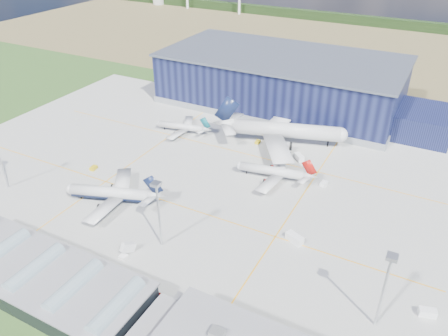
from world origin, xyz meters
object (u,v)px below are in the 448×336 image
light_mast_center (158,204)px  gse_tug_a (94,168)px  airliner_red (272,167)px  gse_tug_c (258,142)px  car_b (100,270)px  airliner_widebody (286,123)px  gse_van_a (295,238)px  airliner_regional (181,123)px  gse_van_b (299,157)px  light_mast_east (386,280)px  hangar (286,83)px  gse_cart_a (324,184)px  gse_van_c (427,312)px  airliner_navy (109,187)px  airstair (128,249)px  car_a (162,297)px  gse_tug_b (230,312)px  gse_cart_b (290,172)px

light_mast_center → gse_tug_a: light_mast_center is taller
airliner_red → gse_tug_c: airliner_red is taller
gse_tug_a → car_b: 59.54m
airliner_widebody → gse_van_a: 67.73m
airliner_regional → airliner_red: bearing=150.6°
airliner_red → gse_van_b: 19.81m
light_mast_east → airliner_widebody: light_mast_east is taller
light_mast_east → airliner_red: bearing=133.7°
hangar → gse_cart_a: bearing=-58.4°
gse_van_b → gse_van_c: (56.40, -61.73, -0.14)m
airliner_navy → airstair: 29.79m
hangar → gse_cart_a: (41.96, -68.26, -10.89)m
gse_tug_a → car_a: (63.12, -42.87, -0.00)m
light_mast_center → gse_cart_a: bearing=58.4°
light_mast_center → gse_tug_b: size_ratio=7.77×
gse_tug_b → gse_cart_b: gse_cart_b is taller
gse_van_c → airliner_regional: bearing=45.4°
hangar → car_a: hangar is taller
airliner_red → light_mast_east: bearing=124.2°
airliner_widebody → gse_tug_b: size_ratio=20.29×
car_a → airliner_red: bearing=4.7°
hangar → airliner_regional: (-30.43, -54.80, -7.16)m
hangar → gse_tug_b: size_ratio=48.99×
hangar → gse_van_a: bearing=-67.4°
light_mast_east → airstair: size_ratio=5.17×
gse_tug_c → car_a: (14.04, -94.30, 0.02)m
airstair → car_a: airstair is taller
gse_tug_b → gse_cart_b: (-10.71, 72.96, 0.04)m
gse_van_a → gse_tug_a: bearing=110.1°
airliner_navy → airliner_red: bearing=-156.4°
gse_cart_a → gse_cart_b: 14.46m
airliner_widebody → car_a: bearing=-104.7°
gse_van_a → airstair: size_ratio=1.32×
light_mast_east → airstair: 73.43m
airliner_regional → airliner_navy: bearing=87.3°
airliner_navy → gse_van_a: 66.32m
airliner_red → gse_cart_a: airliner_red is taller
airliner_red → car_a: bearing=78.4°
gse_van_c → gse_cart_a: bearing=24.7°
airliner_navy → airliner_widebody: bearing=-137.4°
gse_tug_a → car_a: gse_tug_a is taller
light_mast_center → car_b: bearing=-116.8°
airliner_red → gse_tug_a: size_ratio=10.20×
car_a → gse_tug_c: bearing=15.2°
gse_cart_a → gse_tug_c: (-36.10, 19.76, -0.09)m
airstair → car_b: (-2.45, -10.10, -0.78)m
airliner_red → airstair: airliner_red is taller
airliner_red → gse_van_a: (20.78, -31.31, -3.94)m
gse_tug_a → gse_van_b: (70.30, 45.97, 0.54)m
light_mast_center → airliner_navy: light_mast_center is taller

